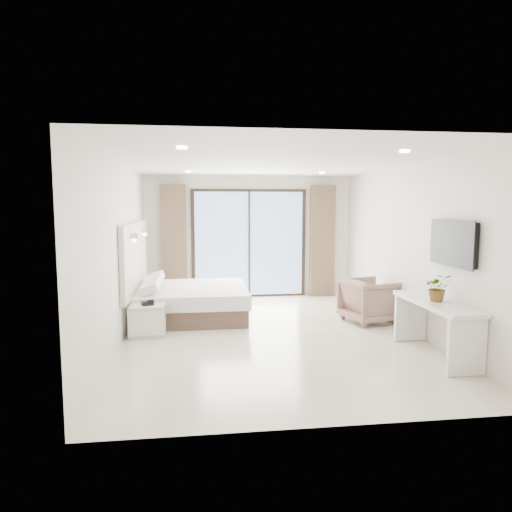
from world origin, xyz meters
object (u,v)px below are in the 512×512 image
at_px(bed, 190,301).
at_px(console_desk, 436,316).
at_px(armchair, 369,298).
at_px(nightstand, 148,320).

xyz_separation_m(bed, console_desk, (3.34, -2.64, 0.27)).
relative_size(bed, armchair, 2.40).
height_order(nightstand, console_desk, console_desk).
bearing_deg(nightstand, bed, 58.89).
bearing_deg(nightstand, armchair, 4.60).
height_order(nightstand, armchair, armchair).
bearing_deg(bed, armchair, -13.10).
distance_m(nightstand, console_desk, 4.28).
bearing_deg(nightstand, console_desk, -22.17).
xyz_separation_m(nightstand, console_desk, (3.98, -1.53, 0.31)).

